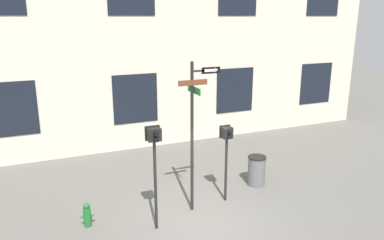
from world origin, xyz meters
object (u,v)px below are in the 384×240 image
at_px(pedestrian_signal_left, 154,151).
at_px(trash_bin, 257,171).
at_px(street_sign_pole, 194,125).
at_px(fire_hydrant, 87,215).
at_px(pedestrian_signal_right, 227,144).

relative_size(pedestrian_signal_left, trash_bin, 2.81).
bearing_deg(street_sign_pole, pedestrian_signal_left, -157.38).
distance_m(street_sign_pole, fire_hydrant, 3.83).
xyz_separation_m(pedestrian_signal_left, fire_hydrant, (-1.71, 0.84, -1.90)).
height_order(pedestrian_signal_left, trash_bin, pedestrian_signal_left).
bearing_deg(street_sign_pole, trash_bin, 15.39).
distance_m(pedestrian_signal_left, pedestrian_signal_right, 2.61).
height_order(pedestrian_signal_right, fire_hydrant, pedestrian_signal_right).
distance_m(pedestrian_signal_left, fire_hydrant, 2.69).
bearing_deg(fire_hydrant, pedestrian_signal_left, -26.20).
bearing_deg(pedestrian_signal_left, street_sign_pole, 22.62).
bearing_deg(trash_bin, pedestrian_signal_right, -158.68).
relative_size(street_sign_pole, trash_bin, 4.31).
distance_m(pedestrian_signal_right, trash_bin, 2.11).
distance_m(street_sign_pole, pedestrian_signal_right, 1.36).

